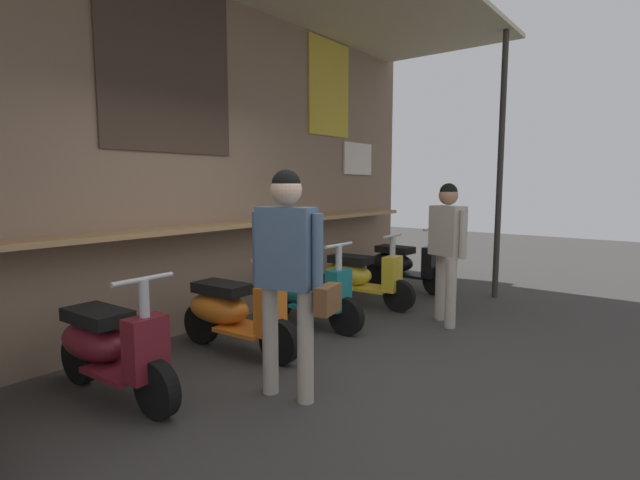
{
  "coord_description": "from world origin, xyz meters",
  "views": [
    {
      "loc": [
        -2.92,
        -2.26,
        1.59
      ],
      "look_at": [
        1.17,
        0.9,
        0.98
      ],
      "focal_mm": 26.66,
      "sensor_mm": 36.0,
      "label": 1
    }
  ],
  "objects_px": {
    "scooter_yellow": "(358,276)",
    "shopper_browsing": "(447,239)",
    "scooter_maroon": "(108,346)",
    "scooter_orange": "(231,311)",
    "scooter_teal": "(304,291)",
    "shopper_with_handbag": "(289,261)",
    "scooter_black": "(402,264)"
  },
  "relations": [
    {
      "from": "scooter_yellow",
      "to": "shopper_with_handbag",
      "type": "xyz_separation_m",
      "value": [
        -2.6,
        -1.09,
        0.64
      ]
    },
    {
      "from": "scooter_maroon",
      "to": "scooter_teal",
      "type": "distance_m",
      "value": 2.28
    },
    {
      "from": "scooter_orange",
      "to": "shopper_with_handbag",
      "type": "height_order",
      "value": "shopper_with_handbag"
    },
    {
      "from": "shopper_browsing",
      "to": "scooter_yellow",
      "type": "bearing_deg",
      "value": 108.15
    },
    {
      "from": "shopper_with_handbag",
      "to": "shopper_browsing",
      "type": "relative_size",
      "value": 1.06
    },
    {
      "from": "scooter_black",
      "to": "shopper_browsing",
      "type": "relative_size",
      "value": 0.88
    },
    {
      "from": "scooter_yellow",
      "to": "shopper_browsing",
      "type": "relative_size",
      "value": 0.88
    },
    {
      "from": "scooter_teal",
      "to": "shopper_browsing",
      "type": "bearing_deg",
      "value": 39.94
    },
    {
      "from": "scooter_maroon",
      "to": "shopper_browsing",
      "type": "relative_size",
      "value": 0.88
    },
    {
      "from": "shopper_browsing",
      "to": "scooter_orange",
      "type": "bearing_deg",
      "value": 171.66
    },
    {
      "from": "scooter_orange",
      "to": "shopper_browsing",
      "type": "distance_m",
      "value": 2.51
    },
    {
      "from": "scooter_black",
      "to": "scooter_orange",
      "type": "bearing_deg",
      "value": -87.09
    },
    {
      "from": "scooter_teal",
      "to": "scooter_maroon",
      "type": "bearing_deg",
      "value": -90.19
    },
    {
      "from": "scooter_maroon",
      "to": "scooter_black",
      "type": "distance_m",
      "value": 4.59
    },
    {
      "from": "scooter_maroon",
      "to": "scooter_orange",
      "type": "height_order",
      "value": "same"
    },
    {
      "from": "scooter_yellow",
      "to": "shopper_browsing",
      "type": "distance_m",
      "value": 1.37
    },
    {
      "from": "scooter_orange",
      "to": "scooter_black",
      "type": "relative_size",
      "value": 1.0
    },
    {
      "from": "shopper_with_handbag",
      "to": "shopper_browsing",
      "type": "height_order",
      "value": "shopper_with_handbag"
    },
    {
      "from": "shopper_browsing",
      "to": "scooter_teal",
      "type": "bearing_deg",
      "value": 152.13
    },
    {
      "from": "scooter_teal",
      "to": "shopper_with_handbag",
      "type": "distance_m",
      "value": 1.94
    },
    {
      "from": "scooter_maroon",
      "to": "scooter_teal",
      "type": "xyz_separation_m",
      "value": [
        2.28,
        0.0,
        0.0
      ]
    },
    {
      "from": "shopper_with_handbag",
      "to": "shopper_browsing",
      "type": "bearing_deg",
      "value": -15.5
    },
    {
      "from": "scooter_maroon",
      "to": "scooter_yellow",
      "type": "height_order",
      "value": "same"
    },
    {
      "from": "scooter_yellow",
      "to": "shopper_browsing",
      "type": "xyz_separation_m",
      "value": [
        -0.08,
        -1.23,
        0.59
      ]
    },
    {
      "from": "scooter_black",
      "to": "shopper_with_handbag",
      "type": "distance_m",
      "value": 3.99
    },
    {
      "from": "scooter_maroon",
      "to": "scooter_yellow",
      "type": "relative_size",
      "value": 1.0
    },
    {
      "from": "scooter_maroon",
      "to": "scooter_orange",
      "type": "xyz_separation_m",
      "value": [
        1.22,
        -0.0,
        0.0
      ]
    },
    {
      "from": "scooter_orange",
      "to": "scooter_yellow",
      "type": "xyz_separation_m",
      "value": [
        2.19,
        -0.0,
        0.0
      ]
    },
    {
      "from": "scooter_orange",
      "to": "scooter_teal",
      "type": "relative_size",
      "value": 1.0
    },
    {
      "from": "scooter_maroon",
      "to": "shopper_with_handbag",
      "type": "xyz_separation_m",
      "value": [
        0.81,
        -1.09,
        0.64
      ]
    },
    {
      "from": "scooter_teal",
      "to": "scooter_black",
      "type": "distance_m",
      "value": 2.31
    },
    {
      "from": "scooter_maroon",
      "to": "scooter_orange",
      "type": "relative_size",
      "value": 1.0
    }
  ]
}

